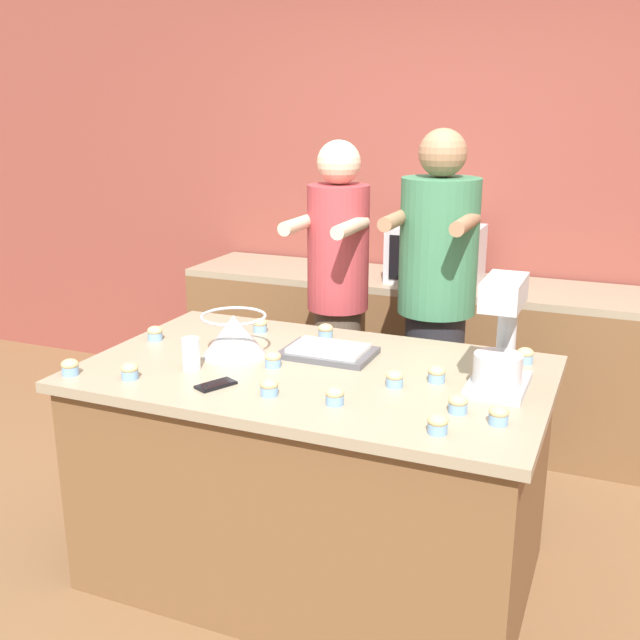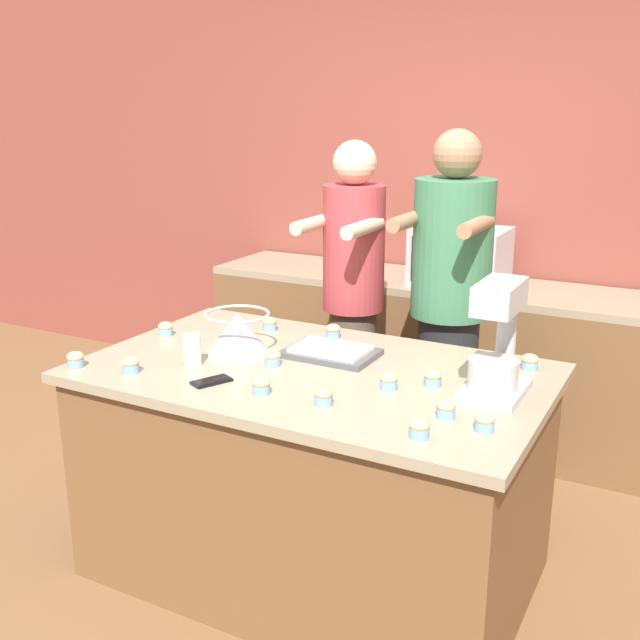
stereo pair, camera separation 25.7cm
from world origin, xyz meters
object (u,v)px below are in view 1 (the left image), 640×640
Objects in this scene: cupcake_1 at (260,325)px; cupcake_5 at (326,331)px; cupcake_12 at (499,415)px; cupcake_2 at (130,371)px; cupcake_11 at (335,396)px; mixing_bowl at (234,334)px; cupcake_3 at (458,404)px; cupcake_0 at (525,355)px; stand_mixer at (501,341)px; cupcake_9 at (395,378)px; drinking_glass at (191,354)px; cupcake_6 at (269,387)px; person_left at (337,305)px; cupcake_7 at (438,424)px; person_right at (436,313)px; cupcake_10 at (437,374)px; microwave_oven at (436,254)px; cupcake_13 at (70,367)px; cupcake_8 at (155,333)px; baking_tray at (329,352)px; cell_phone at (216,385)px.

cupcake_1 is 1.00× the size of cupcake_5.
cupcake_5 is 1.06m from cupcake_12.
cupcake_2 is 0.79m from cupcake_11.
cupcake_3 is (0.96, -0.23, -0.06)m from mixing_bowl.
cupcake_0 and cupcake_11 have the same top height.
cupcake_0 is at bearing 90.62° from cupcake_12.
stand_mixer is 0.40m from cupcake_9.
cupcake_6 is (0.39, -0.12, -0.03)m from drinking_glass.
person_left reaches higher than cupcake_1.
mixing_bowl reaches higher than cupcake_7.
stand_mixer reaches higher than cupcake_12.
person_right is 1.02m from mixing_bowl.
cupcake_5 is 1.00× the size of cupcake_9.
stand_mixer is 6.30× the size of cupcake_5.
cupcake_10 is (0.70, -0.78, 0.01)m from person_left.
stand_mixer reaches higher than cupcake_6.
microwave_oven is at bearing 104.63° from person_right.
cupcake_13 is at bearing -160.28° from cupcake_10.
person_left is 0.93m from cupcake_8.
cupcake_8 is (-0.34, 0.26, -0.03)m from drinking_glass.
cupcake_5 is at bearing 115.18° from baking_tray.
cupcake_8 is 1.55m from cupcake_12.
cupcake_7 is 0.39m from cupcake_11.
cupcake_2 is at bearing -122.25° from cupcake_5.
cupcake_7 is at bearing -101.29° from cupcake_0.
cupcake_5 is 1.07m from cupcake_13.
cell_phone is 2.47× the size of cupcake_7.
cupcake_1 is at bearing 151.28° from cupcake_3.
cupcake_1 is at bearing -111.38° from microwave_oven.
microwave_oven reaches higher than cupcake_0.
baking_tray is at bearing -64.82° from cupcake_5.
stand_mixer is at bearing -98.58° from cupcake_0.
cupcake_7 is 1.43m from cupcake_8.
cupcake_12 reaches higher than cell_phone.
microwave_oven is at bearing 94.17° from cupcake_11.
cupcake_8 is (-0.77, -0.09, 0.01)m from baking_tray.
person_right is 27.23× the size of cupcake_3.
cupcake_5 is at bearing 55.59° from mixing_bowl.
cupcake_0 is at bearing 29.52° from cupcake_2.
cupcake_7 is (1.17, -0.02, 0.00)m from cupcake_2.
microwave_oven is (-0.62, 1.51, -0.01)m from stand_mixer.
cupcake_7 is 1.00× the size of cupcake_10.
cupcake_1 and cupcake_13 have the same top height.
cupcake_7 reaches higher than cell_phone.
person_left is at bearing -111.62° from microwave_oven.
person_right is at bearing 55.68° from drinking_glass.
stand_mixer is 6.30× the size of cupcake_3.
cupcake_13 is (-0.46, -0.44, -0.06)m from mixing_bowl.
person_left is 1.03m from drinking_glass.
baking_tray is 0.41m from cupcake_9.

